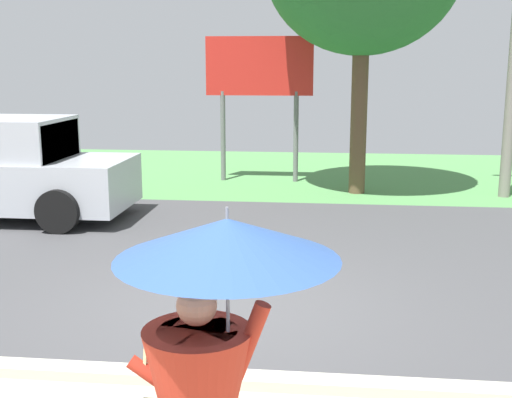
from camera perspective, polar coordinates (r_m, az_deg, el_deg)
The scene contains 3 objects.
ground_plane at distance 10.83m, azimuth -0.20°, elevation -3.86°, with size 40.00×22.00×0.20m.
monk_pedestrian at distance 3.70m, azimuth -4.25°, elevation -15.17°, with size 1.19×1.19×2.13m.
roadside_billboard at distance 16.08m, azimuth 0.29°, elevation 10.59°, with size 2.60×0.12×3.50m.
Camera 1 is at (1.18, -7.42, 2.85)m, focal length 46.03 mm.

